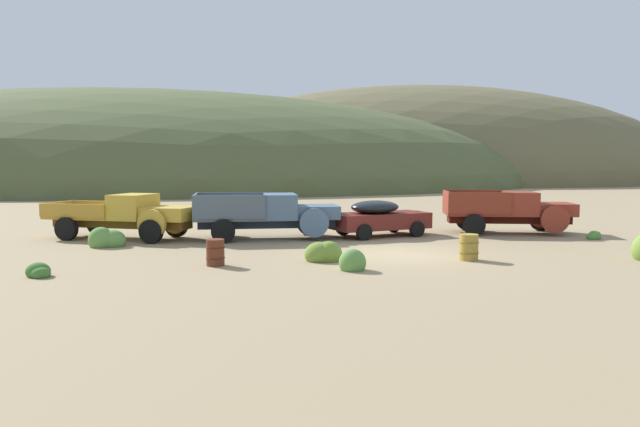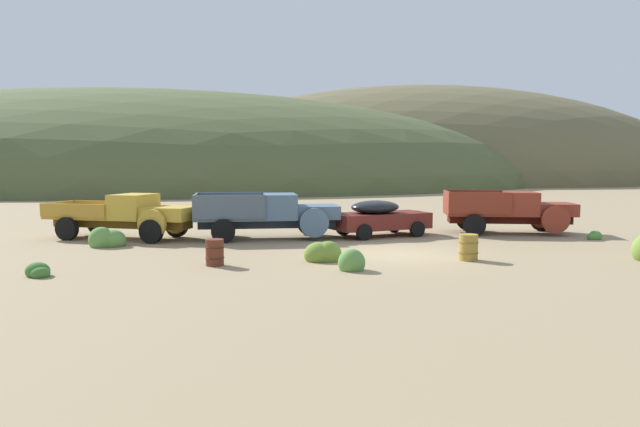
{
  "view_description": "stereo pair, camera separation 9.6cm",
  "coord_description": "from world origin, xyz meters",
  "px_view_note": "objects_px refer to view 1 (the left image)",
  "views": [
    {
      "loc": [
        -4.48,
        -19.86,
        3.23
      ],
      "look_at": [
        -2.46,
        3.34,
        1.17
      ],
      "focal_mm": 32.79,
      "sensor_mm": 36.0,
      "label": 1
    },
    {
      "loc": [
        -4.38,
        -19.86,
        3.23
      ],
      "look_at": [
        -2.46,
        3.34,
        1.17
      ],
      "focal_mm": 32.79,
      "sensor_mm": 36.0,
      "label": 2
    }
  ],
  "objects_px": {
    "car_oxblood": "(382,217)",
    "oil_drum_spare": "(469,247)",
    "truck_rust_red": "(515,211)",
    "oil_drum_by_truck": "(215,252)",
    "truck_chalk_blue": "(275,214)",
    "truck_faded_yellow": "(132,215)"
  },
  "relations": [
    {
      "from": "car_oxblood",
      "to": "oil_drum_spare",
      "type": "xyz_separation_m",
      "value": [
        1.62,
        -6.51,
        -0.38
      ]
    },
    {
      "from": "car_oxblood",
      "to": "oil_drum_spare",
      "type": "distance_m",
      "value": 6.72
    },
    {
      "from": "oil_drum_spare",
      "to": "car_oxblood",
      "type": "bearing_deg",
      "value": 103.98
    },
    {
      "from": "truck_rust_red",
      "to": "oil_drum_by_truck",
      "type": "height_order",
      "value": "truck_rust_red"
    },
    {
      "from": "truck_chalk_blue",
      "to": "oil_drum_spare",
      "type": "distance_m",
      "value": 8.77
    },
    {
      "from": "truck_faded_yellow",
      "to": "car_oxblood",
      "type": "height_order",
      "value": "truck_faded_yellow"
    },
    {
      "from": "car_oxblood",
      "to": "oil_drum_by_truck",
      "type": "relative_size",
      "value": 5.76
    },
    {
      "from": "car_oxblood",
      "to": "truck_chalk_blue",
      "type": "bearing_deg",
      "value": 165.14
    },
    {
      "from": "truck_faded_yellow",
      "to": "oil_drum_by_truck",
      "type": "distance_m",
      "value": 7.85
    },
    {
      "from": "car_oxblood",
      "to": "oil_drum_by_truck",
      "type": "bearing_deg",
      "value": -154.16
    },
    {
      "from": "truck_rust_red",
      "to": "oil_drum_spare",
      "type": "xyz_separation_m",
      "value": [
        -4.57,
        -6.91,
        -0.6
      ]
    },
    {
      "from": "car_oxblood",
      "to": "oil_drum_by_truck",
      "type": "height_order",
      "value": "car_oxblood"
    },
    {
      "from": "truck_rust_red",
      "to": "oil_drum_spare",
      "type": "bearing_deg",
      "value": -113.02
    },
    {
      "from": "truck_faded_yellow",
      "to": "car_oxblood",
      "type": "distance_m",
      "value": 10.66
    },
    {
      "from": "truck_faded_yellow",
      "to": "oil_drum_spare",
      "type": "distance_m",
      "value": 13.85
    },
    {
      "from": "oil_drum_spare",
      "to": "oil_drum_by_truck",
      "type": "bearing_deg",
      "value": -177.88
    },
    {
      "from": "truck_rust_red",
      "to": "oil_drum_by_truck",
      "type": "bearing_deg",
      "value": -140.12
    },
    {
      "from": "truck_faded_yellow",
      "to": "oil_drum_by_truck",
      "type": "bearing_deg",
      "value": -39.76
    },
    {
      "from": "truck_chalk_blue",
      "to": "oil_drum_by_truck",
      "type": "distance_m",
      "value": 6.71
    },
    {
      "from": "car_oxblood",
      "to": "oil_drum_spare",
      "type": "height_order",
      "value": "car_oxblood"
    },
    {
      "from": "truck_rust_red",
      "to": "oil_drum_spare",
      "type": "relative_size",
      "value": 6.85
    },
    {
      "from": "truck_faded_yellow",
      "to": "truck_chalk_blue",
      "type": "height_order",
      "value": "truck_chalk_blue"
    }
  ]
}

